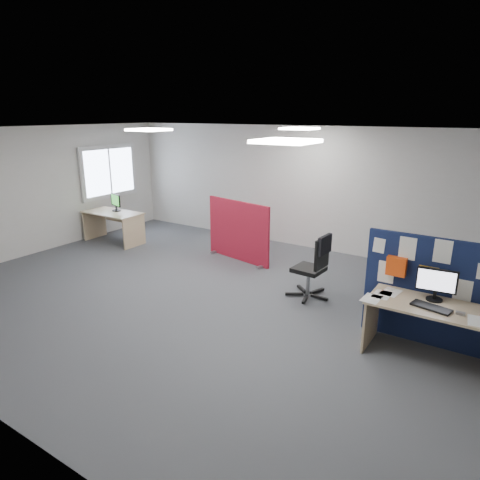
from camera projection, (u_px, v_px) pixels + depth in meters
The scene contains 16 objects.
floor at pixel (202, 296), 7.19m from camera, with size 9.00×9.00×0.00m, color #515358.
ceiling at pixel (198, 131), 6.42m from camera, with size 9.00×7.00×0.02m, color white.
wall_back at pixel (296, 187), 9.62m from camera, with size 9.00×0.02×2.70m, color silver.
wall_left at pixel (34, 191), 9.15m from camera, with size 0.02×7.00×2.70m, color silver.
window at pixel (109, 172), 10.67m from camera, with size 0.06×1.70×1.30m.
ceiling_lights at pixel (240, 132), 6.79m from camera, with size 4.10×4.10×0.04m.
navy_divider at pixel (433, 292), 5.51m from camera, with size 1.78×0.30×1.47m.
main_desk at pixel (436, 319), 5.21m from camera, with size 1.59×0.71×0.73m.
monitor_main at pixel (436, 283), 5.24m from camera, with size 0.47×0.20×0.41m.
keyboard at pixel (431, 307), 5.08m from camera, with size 0.45×0.18×0.03m, color black.
mouse at pixel (460, 313), 4.92m from camera, with size 0.10×0.06×0.03m, color gray.
red_divider at pixel (238, 231), 8.82m from camera, with size 1.64×0.37×1.25m.
second_desk at pixel (114, 220), 10.08m from camera, with size 1.43×0.71×0.73m.
monitor_second at pixel (116, 202), 10.05m from camera, with size 0.43×0.20×0.40m.
office_chair at pixel (315, 263), 6.94m from camera, with size 0.70×0.72×1.09m.
desk_papers at pixel (403, 301), 5.28m from camera, with size 1.41×0.66×0.00m.
Camera 1 is at (4.14, -5.20, 2.97)m, focal length 32.00 mm.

